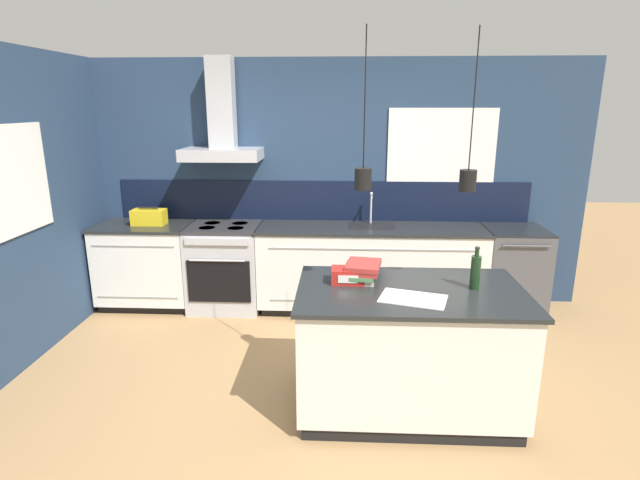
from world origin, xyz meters
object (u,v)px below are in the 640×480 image
bottle_on_island (475,271)px  dishwasher (512,271)px  oven_range (226,267)px  book_stack (362,271)px  yellow_toolbox (149,217)px  red_supply_box (348,276)px

bottle_on_island → dishwasher: bearing=63.9°
oven_range → book_stack: (1.39, -1.61, 0.52)m
bottle_on_island → book_stack: bearing=169.8°
bottle_on_island → yellow_toolbox: 3.43m
oven_range → yellow_toolbox: bearing=179.7°
oven_range → dishwasher: bearing=0.1°
oven_range → book_stack: book_stack is taller
oven_range → dishwasher: (3.02, 0.00, -0.00)m
dishwasher → yellow_toolbox: bearing=180.0°
book_stack → bottle_on_island: bearing=-10.2°
dishwasher → oven_range: bearing=-179.9°
book_stack → oven_range: bearing=130.8°
red_supply_box → dishwasher: bearing=44.1°
dishwasher → yellow_toolbox: (-3.81, 0.00, 0.54)m
dishwasher → book_stack: bearing=-135.3°
book_stack → red_supply_box: bearing=-147.5°
oven_range → bottle_on_island: (2.16, -1.75, 0.58)m
dishwasher → bottle_on_island: bottle_on_island is taller
oven_range → book_stack: size_ratio=2.61×
red_supply_box → oven_range: bearing=127.7°
dishwasher → bottle_on_island: size_ratio=3.06×
oven_range → red_supply_box: (1.29, -1.67, 0.51)m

